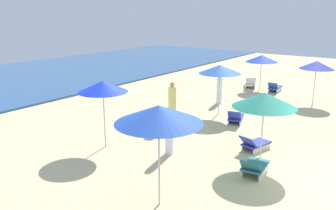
{
  "coord_description": "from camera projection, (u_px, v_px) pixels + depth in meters",
  "views": [
    {
      "loc": [
        -10.57,
        -1.6,
        4.98
      ],
      "look_at": [
        1.41,
        7.18,
        0.95
      ],
      "focal_mm": 37.26,
      "sensor_mm": 36.0,
      "label": 1
    }
  ],
  "objects": [
    {
      "name": "ground_plane",
      "position": [
        333.0,
        182.0,
        10.44
      ],
      "size": [
        60.0,
        60.0,
        0.0
      ],
      "primitive_type": "plane",
      "color": "beige"
    },
    {
      "name": "umbrella_5",
      "position": [
        262.0,
        59.0,
        22.15
      ],
      "size": [
        2.03,
        2.03,
        2.26
      ],
      "color": "silver",
      "rests_on": "ground_plane"
    },
    {
      "name": "beachgoer_3",
      "position": [
        219.0,
        89.0,
        19.21
      ],
      "size": [
        0.43,
        0.43,
        1.64
      ],
      "rotation": [
        0.0,
        0.0,
        2.6
      ],
      "color": "white",
      "rests_on": "ground_plane"
    },
    {
      "name": "lounge_chair_3_0",
      "position": [
        254.0,
        144.0,
        12.82
      ],
      "size": [
        1.38,
        0.88,
        0.63
      ],
      "rotation": [
        0.0,
        0.0,
        1.32
      ],
      "color": "silver",
      "rests_on": "ground_plane"
    },
    {
      "name": "umbrella_1",
      "position": [
        159.0,
        114.0,
        8.62
      ],
      "size": [
        2.24,
        2.24,
        2.73
      ],
      "color": "silver",
      "rests_on": "ground_plane"
    },
    {
      "name": "umbrella_0",
      "position": [
        220.0,
        69.0,
        16.7
      ],
      "size": [
        2.04,
        2.04,
        2.47
      ],
      "color": "silver",
      "rests_on": "ground_plane"
    },
    {
      "name": "umbrella_2",
      "position": [
        317.0,
        65.0,
        18.79
      ],
      "size": [
        1.83,
        1.83,
        2.36
      ],
      "color": "silver",
      "rests_on": "ground_plane"
    },
    {
      "name": "umbrella_3",
      "position": [
        264.0,
        100.0,
        11.32
      ],
      "size": [
        2.09,
        2.09,
        2.42
      ],
      "color": "silver",
      "rests_on": "ground_plane"
    },
    {
      "name": "lounge_chair_5_0",
      "position": [
        250.0,
        83.0,
        23.25
      ],
      "size": [
        1.52,
        1.22,
        0.78
      ],
      "rotation": [
        0.0,
        0.0,
        2.06
      ],
      "color": "silver",
      "rests_on": "ground_plane"
    },
    {
      "name": "lounge_chair_3_1",
      "position": [
        254.0,
        167.0,
        10.86
      ],
      "size": [
        1.32,
        0.77,
        0.66
      ],
      "rotation": [
        0.0,
        0.0,
        1.69
      ],
      "color": "silver",
      "rests_on": "ground_plane"
    },
    {
      "name": "lounge_chair_5_1",
      "position": [
        275.0,
        87.0,
        22.1
      ],
      "size": [
        1.49,
        0.7,
        0.68
      ],
      "rotation": [
        0.0,
        0.0,
        1.65
      ],
      "color": "silver",
      "rests_on": "ground_plane"
    },
    {
      "name": "lounge_chair_0_0",
      "position": [
        236.0,
        117.0,
        16.0
      ],
      "size": [
        1.53,
        0.98,
        0.69
      ],
      "rotation": [
        0.0,
        0.0,
        1.88
      ],
      "color": "silver",
      "rests_on": "ground_plane"
    },
    {
      "name": "beachgoer_1",
      "position": [
        169.0,
        132.0,
        12.34
      ],
      "size": [
        0.3,
        0.3,
        1.73
      ],
      "rotation": [
        0.0,
        0.0,
        3.11
      ],
      "color": "white",
      "rests_on": "ground_plane"
    },
    {
      "name": "beachgoer_0",
      "position": [
        172.0,
        101.0,
        16.69
      ],
      "size": [
        0.51,
        0.51,
        1.72
      ],
      "rotation": [
        0.0,
        0.0,
        1.16
      ],
      "color": "#ECE171",
      "rests_on": "ground_plane"
    },
    {
      "name": "cooler_box_0",
      "position": [
        153.0,
        132.0,
        14.28
      ],
      "size": [
        0.61,
        0.49,
        0.31
      ],
      "primitive_type": "cube",
      "rotation": [
        0.0,
        0.0,
        0.29
      ],
      "color": "white",
      "rests_on": "ground_plane"
    },
    {
      "name": "umbrella_4",
      "position": [
        103.0,
        87.0,
        12.6
      ],
      "size": [
        1.82,
        1.82,
        2.53
      ],
      "color": "silver",
      "rests_on": "ground_plane"
    }
  ]
}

